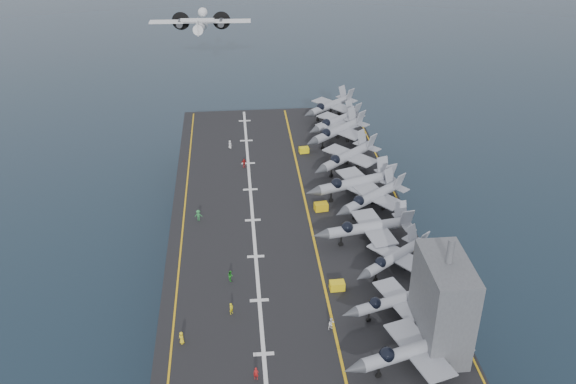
{
  "coord_description": "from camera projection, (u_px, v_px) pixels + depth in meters",
  "views": [
    {
      "loc": [
        -8.26,
        -86.63,
        64.72
      ],
      "look_at": [
        0.0,
        4.0,
        13.0
      ],
      "focal_mm": 40.0,
      "sensor_mm": 36.0,
      "label": 1
    }
  ],
  "objects": [
    {
      "name": "deck_edge_port",
      "position": [
        183.0,
        223.0,
        101.15
      ],
      "size": [
        0.25,
        90.0,
        0.02
      ],
      "primitive_type": "cube",
      "color": "gold",
      "rests_on": "flight_deck"
    },
    {
      "name": "fighter_jet_6",
      "position": [
        347.0,
        156.0,
        116.03
      ],
      "size": [
        18.69,
        18.22,
        5.45
      ],
      "primitive_type": null,
      "color": "#8C959B",
      "rests_on": "flight_deck"
    },
    {
      "name": "tow_cart_b",
      "position": [
        321.0,
        207.0,
        104.43
      ],
      "size": [
        2.32,
        1.68,
        1.29
      ],
      "primitive_type": null,
      "color": "gold",
      "rests_on": "flight_deck"
    },
    {
      "name": "crew_1",
      "position": [
        231.0,
        309.0,
        82.0
      ],
      "size": [
        1.14,
        1.18,
        1.64
      ],
      "primitive_type": "imported",
      "color": "yellow",
      "rests_on": "flight_deck"
    },
    {
      "name": "crew_6",
      "position": [
        256.0,
        374.0,
        72.21
      ],
      "size": [
        1.12,
        0.88,
        1.65
      ],
      "primitive_type": "imported",
      "color": "#B21919",
      "rests_on": "flight_deck"
    },
    {
      "name": "deck_edge_stbd",
      "position": [
        404.0,
        213.0,
        103.95
      ],
      "size": [
        0.25,
        90.0,
        0.02
      ],
      "primitive_type": "cube",
      "color": "gold",
      "rests_on": "flight_deck"
    },
    {
      "name": "fighter_jet_9",
      "position": [
        330.0,
        105.0,
        137.97
      ],
      "size": [
        17.29,
        16.72,
        5.03
      ],
      "primitive_type": null,
      "color": "#959DA3",
      "rests_on": "flight_deck"
    },
    {
      "name": "fighter_jet_5",
      "position": [
        355.0,
        182.0,
        107.24
      ],
      "size": [
        18.74,
        15.3,
        5.62
      ],
      "primitive_type": null,
      "color": "gray",
      "rests_on": "flight_deck"
    },
    {
      "name": "fighter_jet_7",
      "position": [
        338.0,
        130.0,
        125.91
      ],
      "size": [
        18.75,
        18.13,
        5.45
      ],
      "primitive_type": null,
      "color": "gray",
      "rests_on": "flight_deck"
    },
    {
      "name": "fighter_jet_0",
      "position": [
        413.0,
        349.0,
        72.95
      ],
      "size": [
        17.72,
        14.29,
        5.35
      ],
      "primitive_type": null,
      "color": "#8D969B",
      "rests_on": "flight_deck"
    },
    {
      "name": "fighter_jet_3",
      "position": [
        369.0,
        227.0,
        95.47
      ],
      "size": [
        16.99,
        12.88,
        5.34
      ],
      "primitive_type": null,
      "color": "#9198A2",
      "rests_on": "flight_deck"
    },
    {
      "name": "island_superstructure",
      "position": [
        444.0,
        294.0,
        74.0
      ],
      "size": [
        5.0,
        10.0,
        15.0
      ],
      "primitive_type": null,
      "color": "#56595E",
      "rests_on": "flight_deck"
    },
    {
      "name": "landing_centerline",
      "position": [
        253.0,
        220.0,
        102.01
      ],
      "size": [
        0.5,
        90.0,
        0.02
      ],
      "primitive_type": "cube",
      "color": "silver",
      "rests_on": "flight_deck"
    },
    {
      "name": "flight_deck",
      "position": [
        290.0,
        219.0,
        102.6
      ],
      "size": [
        38.0,
        92.0,
        0.4
      ],
      "primitive_type": "cube",
      "color": "black",
      "rests_on": "hull"
    },
    {
      "name": "crew_0",
      "position": [
        182.0,
        338.0,
        77.28
      ],
      "size": [
        1.15,
        1.21,
        1.68
      ],
      "primitive_type": "imported",
      "color": "yellow",
      "rests_on": "flight_deck"
    },
    {
      "name": "hull",
      "position": [
        290.0,
        246.0,
        105.17
      ],
      "size": [
        36.0,
        90.0,
        10.0
      ],
      "primitive_type": "cube",
      "color": "#56595E",
      "rests_on": "ground"
    },
    {
      "name": "crew_3",
      "position": [
        198.0,
        215.0,
        101.59
      ],
      "size": [
        1.15,
        0.8,
        1.85
      ],
      "primitive_type": "imported",
      "color": "#2A843F",
      "rests_on": "flight_deck"
    },
    {
      "name": "fighter_jet_8",
      "position": [
        337.0,
        120.0,
        130.61
      ],
      "size": [
        17.29,
        16.72,
        5.03
      ],
      "primitive_type": null,
      "color": "#959DA3",
      "rests_on": "flight_deck"
    },
    {
      "name": "crew_5",
      "position": [
        230.0,
        144.0,
        124.53
      ],
      "size": [
        1.17,
        1.2,
        1.68
      ],
      "primitive_type": "imported",
      "color": "silver",
      "rests_on": "flight_deck"
    },
    {
      "name": "crew_4",
      "position": [
        244.0,
        163.0,
        117.54
      ],
      "size": [
        1.19,
        0.94,
        1.74
      ],
      "primitive_type": "imported",
      "color": "#B21919",
      "rests_on": "flight_deck"
    },
    {
      "name": "transport_plane",
      "position": [
        201.0,
        27.0,
        147.53
      ],
      "size": [
        23.75,
        16.71,
        5.46
      ],
      "primitive_type": null,
      "color": "white"
    },
    {
      "name": "crew_7",
      "position": [
        331.0,
        324.0,
        79.44
      ],
      "size": [
        1.24,
        1.12,
        1.72
      ],
      "primitive_type": "imported",
      "color": "white",
      "rests_on": "flight_deck"
    },
    {
      "name": "fighter_jet_1",
      "position": [
        395.0,
        300.0,
        81.21
      ],
      "size": [
        15.47,
        12.57,
        4.65
      ],
      "primitive_type": null,
      "color": "gray",
      "rests_on": "flight_deck"
    },
    {
      "name": "ground",
      "position": [
        290.0,
        271.0,
        107.64
      ],
      "size": [
        500.0,
        500.0,
        0.0
      ],
      "primitive_type": "plane",
      "color": "#142135",
      "rests_on": "ground"
    },
    {
      "name": "crew_2",
      "position": [
        230.0,
        276.0,
        88.06
      ],
      "size": [
        1.01,
        1.16,
        1.62
      ],
      "primitive_type": "imported",
      "color": "#219024",
      "rests_on": "flight_deck"
    },
    {
      "name": "fighter_jet_2",
      "position": [
        395.0,
        256.0,
        89.34
      ],
      "size": [
        16.36,
        15.4,
        4.73
      ],
      "primitive_type": null,
      "color": "gray",
      "rests_on": "flight_deck"
    },
    {
      "name": "foul_line",
      "position": [
        309.0,
        217.0,
        102.72
      ],
      "size": [
        0.35,
        90.0,
        0.02
      ],
      "primitive_type": "cube",
      "color": "gold",
      "rests_on": "flight_deck"
    },
    {
      "name": "tow_cart_a",
      "position": [
        337.0,
        286.0,
        86.47
      ],
      "size": [
        2.06,
        1.38,
        1.2
      ],
      "primitive_type": null,
      "color": "yellow",
      "rests_on": "flight_deck"
    },
    {
      "name": "tow_cart_c",
      "position": [
        304.0,
        150.0,
        123.06
      ],
      "size": [
        1.96,
        1.41,
        1.09
      ],
      "primitive_type": null,
      "color": "yellow",
      "rests_on": "flight_deck"
    },
    {
      "name": "fighter_jet_4",
      "position": [
        372.0,
        196.0,
        103.53
      ],
      "size": [
        17.91,
        16.94,
        5.18
      ],
      "primitive_type": null,
      "color": "#8F959F",
      "rests_on": "flight_deck"
    }
  ]
}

